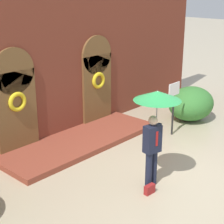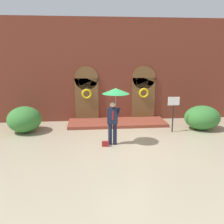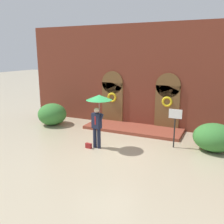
{
  "view_description": "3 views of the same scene",
  "coord_description": "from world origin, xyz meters",
  "px_view_note": "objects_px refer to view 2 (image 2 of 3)",
  "views": [
    {
      "loc": [
        -7.09,
        -4.72,
        4.68
      ],
      "look_at": [
        -0.19,
        1.59,
        1.42
      ],
      "focal_mm": 60.0,
      "sensor_mm": 36.0,
      "label": 1
    },
    {
      "loc": [
        -1.54,
        -9.81,
        3.67
      ],
      "look_at": [
        -0.45,
        1.28,
        1.09
      ],
      "focal_mm": 40.0,
      "sensor_mm": 36.0,
      "label": 2
    },
    {
      "loc": [
        4.33,
        -9.12,
        4.06
      ],
      "look_at": [
        -0.41,
        1.25,
        1.35
      ],
      "focal_mm": 40.0,
      "sensor_mm": 36.0,
      "label": 3
    }
  ],
  "objects_px": {
    "shrub_right": "(202,118)",
    "sign_post": "(173,108)",
    "handbag": "(105,144)",
    "person_with_umbrella": "(115,99)",
    "shrub_left": "(24,119)"
  },
  "relations": [
    {
      "from": "handbag",
      "to": "sign_post",
      "type": "bearing_deg",
      "value": 30.29
    },
    {
      "from": "shrub_right",
      "to": "shrub_left",
      "type": "bearing_deg",
      "value": 177.42
    },
    {
      "from": "sign_post",
      "to": "person_with_umbrella",
      "type": "bearing_deg",
      "value": -154.05
    },
    {
      "from": "person_with_umbrella",
      "to": "handbag",
      "type": "distance_m",
      "value": 1.86
    },
    {
      "from": "sign_post",
      "to": "shrub_right",
      "type": "xyz_separation_m",
      "value": [
        1.62,
        0.31,
        -0.57
      ]
    },
    {
      "from": "person_with_umbrella",
      "to": "handbag",
      "type": "xyz_separation_m",
      "value": [
        -0.41,
        -0.2,
        -1.8
      ]
    },
    {
      "from": "sign_post",
      "to": "shrub_left",
      "type": "bearing_deg",
      "value": 174.34
    },
    {
      "from": "handbag",
      "to": "person_with_umbrella",
      "type": "bearing_deg",
      "value": 30.37
    },
    {
      "from": "shrub_left",
      "to": "handbag",
      "type": "bearing_deg",
      "value": -32.1
    },
    {
      "from": "sign_post",
      "to": "handbag",
      "type": "bearing_deg",
      "value": -154.04
    },
    {
      "from": "shrub_right",
      "to": "sign_post",
      "type": "bearing_deg",
      "value": -169.2
    },
    {
      "from": "person_with_umbrella",
      "to": "sign_post",
      "type": "height_order",
      "value": "person_with_umbrella"
    },
    {
      "from": "person_with_umbrella",
      "to": "shrub_left",
      "type": "distance_m",
      "value": 4.84
    },
    {
      "from": "shrub_left",
      "to": "shrub_right",
      "type": "bearing_deg",
      "value": -2.58
    },
    {
      "from": "person_with_umbrella",
      "to": "handbag",
      "type": "relative_size",
      "value": 8.44
    }
  ]
}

